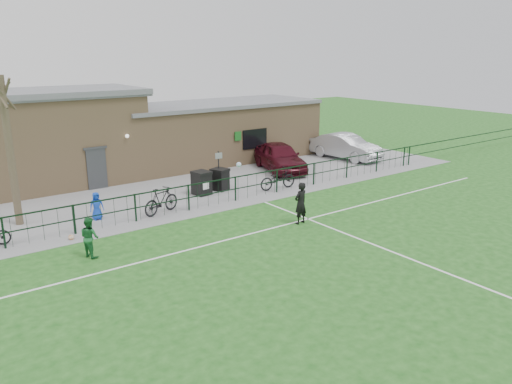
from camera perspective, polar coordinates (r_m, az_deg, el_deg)
ground at (r=17.31m, az=9.95°, el=-7.81°), size 90.00×90.00×0.00m
paving_strip at (r=27.82m, az=-10.43°, el=1.30°), size 34.00×13.00×0.02m
pitch_line_touch at (r=23.00m, az=-4.14°, el=-1.57°), size 28.00×0.10×0.01m
pitch_line_mid at (r=20.05m, az=1.70°, el=-4.20°), size 28.00×0.10×0.01m
pitch_line_perp at (r=18.71m, az=14.23°, el=-6.21°), size 0.10×16.00×0.01m
perimeter_fence at (r=22.99m, az=-4.43°, el=-0.03°), size 28.00×0.10×1.20m
bare_tree at (r=21.97m, az=-26.28°, el=4.05°), size 0.30×0.30×6.00m
wheelie_bin_left at (r=24.69m, az=-6.25°, el=0.94°), size 0.82×0.90×1.09m
wheelie_bin_right at (r=25.42m, az=-4.16°, el=1.36°), size 0.89×0.95×1.02m
sign_post at (r=25.41m, az=-4.29°, el=2.49°), size 0.08×0.08×2.00m
car_maroon at (r=29.48m, az=2.74°, el=4.05°), size 3.41×5.27×1.67m
car_silver at (r=33.29m, az=10.19°, el=5.14°), size 2.20×5.06×1.62m
bicycle_d at (r=22.03m, az=-10.78°, el=-0.98°), size 2.01×1.12×1.16m
bicycle_e at (r=25.53m, az=2.49°, el=1.51°), size 2.11×0.91×1.08m
spectator_child at (r=21.93m, az=-17.76°, el=-1.52°), size 0.62×0.45×1.18m
goalkeeper_kick at (r=20.47m, az=4.95°, el=-1.17°), size 1.68×3.01×2.28m
outfield_player at (r=18.10m, az=-18.48°, el=-4.91°), size 0.72×0.82×1.42m
ball_ground at (r=20.09m, az=-20.35°, el=-4.87°), size 0.22×0.22×0.22m
clubhouse at (r=29.72m, az=-14.75°, el=6.33°), size 24.25×5.40×4.96m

